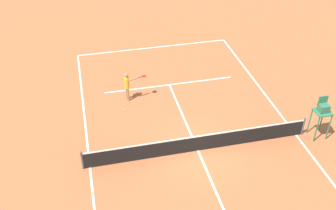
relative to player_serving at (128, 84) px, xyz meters
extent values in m
plane|color=#AD5933|center=(-2.73, 5.29, -1.09)|extent=(60.00, 60.00, 0.00)
cube|color=white|center=(-2.73, -6.20, -1.09)|extent=(10.84, 0.10, 0.01)
cube|color=white|center=(-8.15, 5.29, -1.09)|extent=(0.10, 22.98, 0.01)
cube|color=white|center=(2.69, 5.29, -1.09)|extent=(0.10, 22.98, 0.01)
cube|color=white|center=(-2.73, -1.03, -1.09)|extent=(8.13, 0.10, 0.01)
cube|color=white|center=(-2.73, 5.29, -1.09)|extent=(0.10, 12.64, 0.01)
cylinder|color=#4C4C51|center=(-8.45, 5.29, -0.56)|extent=(0.10, 0.10, 1.07)
cylinder|color=#4C4C51|center=(2.99, 5.29, -0.56)|extent=(0.10, 0.10, 1.07)
cube|color=black|center=(-2.73, 5.29, -0.64)|extent=(11.44, 0.03, 0.91)
cube|color=white|center=(-2.73, 5.29, -0.16)|extent=(11.44, 0.04, 0.06)
cylinder|color=#9E704C|center=(0.08, -0.09, -0.67)|extent=(0.12, 0.12, 0.85)
cylinder|color=#9E704C|center=(0.02, 0.10, -0.67)|extent=(0.12, 0.12, 0.85)
cylinder|color=yellow|center=(0.05, 0.01, 0.09)|extent=(0.28, 0.28, 0.66)
sphere|color=#9E704C|center=(0.05, 0.01, 0.61)|extent=(0.24, 0.24, 0.24)
cylinder|color=#9E704C|center=(0.10, -0.17, 0.12)|extent=(0.09, 0.09, 0.59)
cylinder|color=#9E704C|center=(-0.28, 0.11, 0.34)|extent=(0.59, 0.24, 0.09)
cylinder|color=black|center=(-0.69, -0.01, 0.34)|extent=(0.26, 0.10, 0.04)
ellipsoid|color=red|center=(-0.97, -0.08, 0.34)|extent=(0.38, 0.35, 0.04)
sphere|color=#CCE033|center=(0.45, 1.01, -1.06)|extent=(0.07, 0.07, 0.07)
cylinder|color=#2D6B4C|center=(-9.50, 5.94, -0.32)|extent=(0.07, 0.07, 1.55)
cylinder|color=#2D6B4C|center=(-8.80, 5.94, -0.32)|extent=(0.07, 0.07, 1.55)
cylinder|color=#2D6B4C|center=(-9.50, 5.24, -0.32)|extent=(0.07, 0.07, 1.55)
cylinder|color=#2D6B4C|center=(-8.80, 5.24, -0.32)|extent=(0.07, 0.07, 1.55)
cube|color=#2D6B4C|center=(-9.15, 5.59, 0.49)|extent=(0.80, 0.80, 0.06)
cube|color=#2D6B4C|center=(-9.15, 5.59, 0.72)|extent=(0.50, 0.44, 0.40)
cube|color=#2D6B4C|center=(-9.15, 5.39, 1.07)|extent=(0.50, 0.06, 0.50)
camera|label=1|loc=(2.24, 19.97, 12.74)|focal=43.54mm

